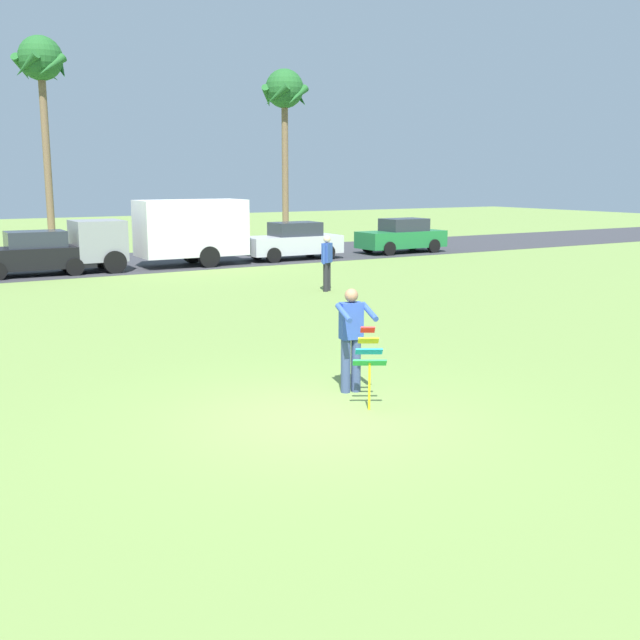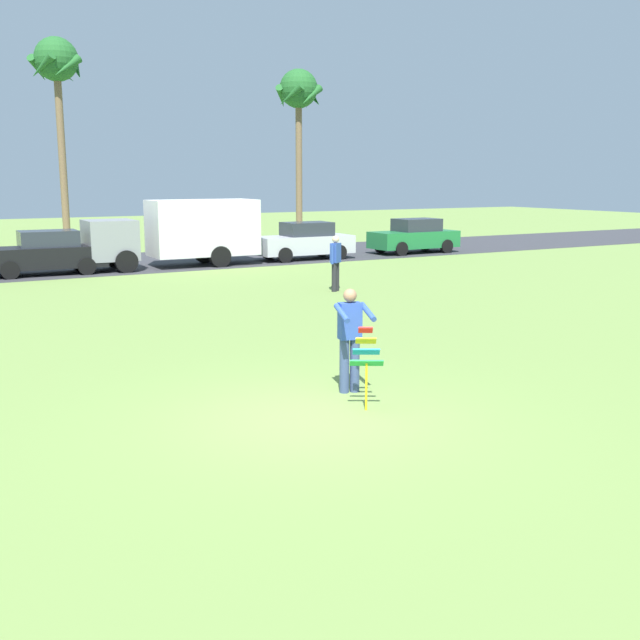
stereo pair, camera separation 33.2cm
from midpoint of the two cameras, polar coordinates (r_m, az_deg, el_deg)
The scene contains 11 objects.
ground_plane at distance 11.27m, azimuth -1.09°, elevation -7.41°, with size 120.00×120.00×0.00m, color olive.
road_strip at distance 31.82m, azimuth -20.91°, elevation 3.69°, with size 120.00×8.00×0.01m, color #38383D.
person_kite_flyer at distance 12.37m, azimuth 1.62°, elevation -1.21°, with size 0.64×0.73×1.73m.
kite_held at distance 11.62m, azimuth 2.89°, elevation -2.62°, with size 0.63×0.73×1.21m.
parked_car_black at distance 29.31m, azimuth -21.09°, elevation 4.65°, with size 4.23×1.90×1.60m.
parked_truck_grey_van at distance 30.55m, azimuth -11.44°, elevation 6.57°, with size 6.72×2.18×2.62m.
parked_car_silver at distance 32.79m, azimuth -2.35°, elevation 5.92°, with size 4.23×1.88×1.60m.
parked_car_green at distance 35.90m, azimuth 5.91°, elevation 6.29°, with size 4.22×1.88×1.60m.
palm_tree_right_near at distance 40.63m, azimuth -20.48°, elevation 17.28°, with size 2.58×2.71×10.17m.
palm_tree_centre_far at distance 43.31m, azimuth -2.91°, elevation 16.44°, with size 2.58×2.71×9.32m.
person_walker_far at distance 23.53m, azimuth 0.12°, elevation 4.43°, with size 0.48×0.39×1.73m.
Camera 1 is at (-5.41, -9.25, 3.50)m, focal length 42.51 mm.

